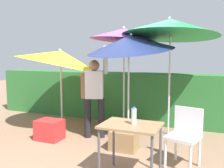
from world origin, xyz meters
name	(u,v)px	position (x,y,z in m)	size (l,w,h in m)	color
ground_plane	(106,140)	(0.00, 0.00, 0.00)	(24.00, 24.00, 0.00)	#937056
hedge_row	(133,97)	(0.00, 1.71, 0.62)	(8.00, 0.70, 1.25)	#2D7033
umbrella_rainbow	(170,28)	(1.07, 0.84, 2.26)	(2.00, 2.01, 2.54)	silver
umbrella_orange	(60,58)	(-1.29, 0.35, 1.63)	(2.05, 2.00, 2.10)	silver
umbrella_yellow	(124,35)	(0.02, 0.95, 2.16)	(1.57, 1.56, 2.39)	silver
umbrella_navy	(130,43)	(0.41, 0.22, 1.93)	(1.73, 1.74, 2.25)	silver
person_vendor	(94,93)	(-0.29, 0.05, 0.93)	(0.55, 0.33, 1.88)	black
chair_plastic	(185,133)	(1.59, -0.63, 0.51)	(0.54, 0.54, 0.89)	silver
cooler_box	(50,130)	(-1.06, -0.43, 0.20)	(0.50, 0.40, 0.40)	red
crate_cardboard	(124,140)	(0.52, -0.36, 0.18)	(0.48, 0.38, 0.35)	#9E7A4C
folding_table	(131,131)	(0.94, -1.29, 0.66)	(0.80, 0.60, 0.75)	#4C4C51
bottle_water	(134,116)	(0.98, -1.28, 0.86)	(0.07, 0.07, 0.24)	silver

